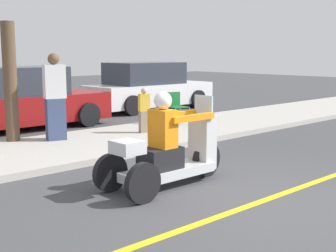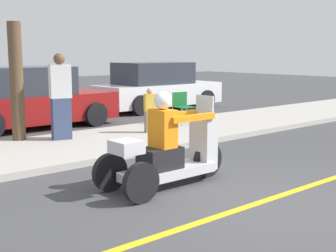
{
  "view_description": "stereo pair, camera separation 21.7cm",
  "coord_description": "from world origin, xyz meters",
  "px_view_note": "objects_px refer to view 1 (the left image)",
  "views": [
    {
      "loc": [
        -4.93,
        -3.56,
        1.98
      ],
      "look_at": [
        -0.37,
        1.38,
        0.91
      ],
      "focal_mm": 50.0,
      "sensor_mm": 36.0,
      "label": 1
    },
    {
      "loc": [
        -4.77,
        -3.71,
        1.98
      ],
      "look_at": [
        -0.37,
        1.38,
        0.91
      ],
      "focal_mm": 50.0,
      "sensor_mm": 36.0,
      "label": 2
    }
  ],
  "objects_px": {
    "motorcycle_trike": "(169,153)",
    "spectator_far_back": "(144,111)",
    "spectator_mid_group": "(55,99)",
    "folding_chair_set_back": "(176,104)",
    "parked_car_lot_center": "(148,88)",
    "tree_trunk": "(10,82)",
    "parked_car_lot_right": "(20,100)"
  },
  "relations": [
    {
      "from": "motorcycle_trike",
      "to": "spectator_far_back",
      "type": "bearing_deg",
      "value": 55.32
    },
    {
      "from": "spectator_mid_group",
      "to": "spectator_far_back",
      "type": "height_order",
      "value": "spectator_mid_group"
    },
    {
      "from": "folding_chair_set_back",
      "to": "parked_car_lot_center",
      "type": "xyz_separation_m",
      "value": [
        2.1,
        3.57,
        0.13
      ]
    },
    {
      "from": "tree_trunk",
      "to": "parked_car_lot_right",
      "type": "bearing_deg",
      "value": 60.45
    },
    {
      "from": "folding_chair_set_back",
      "to": "parked_car_lot_right",
      "type": "xyz_separation_m",
      "value": [
        -3.0,
        2.65,
        0.12
      ]
    },
    {
      "from": "spectator_far_back",
      "to": "parked_car_lot_right",
      "type": "bearing_deg",
      "value": 116.11
    },
    {
      "from": "spectator_mid_group",
      "to": "parked_car_lot_right",
      "type": "xyz_separation_m",
      "value": [
        0.43,
        2.56,
        -0.26
      ]
    },
    {
      "from": "spectator_mid_group",
      "to": "motorcycle_trike",
      "type": "bearing_deg",
      "value": -94.8
    },
    {
      "from": "spectator_far_back",
      "to": "tree_trunk",
      "type": "xyz_separation_m",
      "value": [
        -2.69,
        1.1,
        0.74
      ]
    },
    {
      "from": "parked_car_lot_center",
      "to": "spectator_mid_group",
      "type": "bearing_deg",
      "value": -147.85
    },
    {
      "from": "spectator_mid_group",
      "to": "parked_car_lot_center",
      "type": "relative_size",
      "value": 0.4
    },
    {
      "from": "parked_car_lot_right",
      "to": "motorcycle_trike",
      "type": "bearing_deg",
      "value": -96.68
    },
    {
      "from": "folding_chair_set_back",
      "to": "parked_car_lot_center",
      "type": "distance_m",
      "value": 4.14
    },
    {
      "from": "tree_trunk",
      "to": "parked_car_lot_center",
      "type": "bearing_deg",
      "value": 25.22
    },
    {
      "from": "spectator_far_back",
      "to": "parked_car_lot_right",
      "type": "height_order",
      "value": "parked_car_lot_right"
    },
    {
      "from": "motorcycle_trike",
      "to": "spectator_mid_group",
      "type": "height_order",
      "value": "spectator_mid_group"
    },
    {
      "from": "folding_chair_set_back",
      "to": "parked_car_lot_right",
      "type": "bearing_deg",
      "value": 138.47
    },
    {
      "from": "folding_chair_set_back",
      "to": "tree_trunk",
      "type": "xyz_separation_m",
      "value": [
        -4.15,
        0.62,
        0.73
      ]
    },
    {
      "from": "spectator_mid_group",
      "to": "spectator_far_back",
      "type": "relative_size",
      "value": 1.77
    },
    {
      "from": "spectator_mid_group",
      "to": "parked_car_lot_right",
      "type": "distance_m",
      "value": 2.61
    },
    {
      "from": "motorcycle_trike",
      "to": "tree_trunk",
      "type": "relative_size",
      "value": 0.88
    },
    {
      "from": "parked_car_lot_right",
      "to": "tree_trunk",
      "type": "distance_m",
      "value": 2.41
    },
    {
      "from": "tree_trunk",
      "to": "motorcycle_trike",
      "type": "bearing_deg",
      "value": -84.86
    },
    {
      "from": "tree_trunk",
      "to": "spectator_far_back",
      "type": "bearing_deg",
      "value": -22.32
    },
    {
      "from": "spectator_mid_group",
      "to": "parked_car_lot_center",
      "type": "distance_m",
      "value": 6.53
    },
    {
      "from": "motorcycle_trike",
      "to": "parked_car_lot_right",
      "type": "height_order",
      "value": "parked_car_lot_right"
    },
    {
      "from": "parked_car_lot_center",
      "to": "parked_car_lot_right",
      "type": "bearing_deg",
      "value": -169.84
    },
    {
      "from": "motorcycle_trike",
      "to": "parked_car_lot_right",
      "type": "xyz_separation_m",
      "value": [
        0.75,
        6.44,
        0.25
      ]
    },
    {
      "from": "spectator_far_back",
      "to": "parked_car_lot_center",
      "type": "xyz_separation_m",
      "value": [
        3.56,
        4.05,
        0.14
      ]
    },
    {
      "from": "spectator_mid_group",
      "to": "tree_trunk",
      "type": "bearing_deg",
      "value": 143.72
    },
    {
      "from": "spectator_mid_group",
      "to": "folding_chair_set_back",
      "type": "height_order",
      "value": "spectator_mid_group"
    },
    {
      "from": "parked_car_lot_center",
      "to": "tree_trunk",
      "type": "height_order",
      "value": "tree_trunk"
    }
  ]
}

